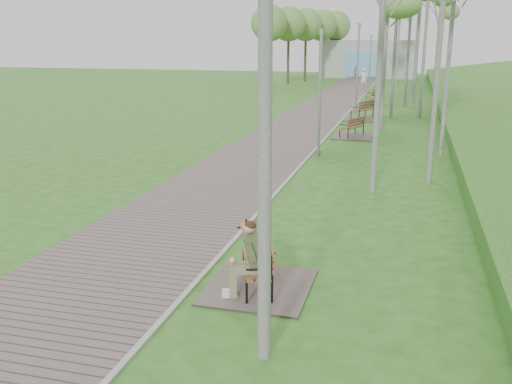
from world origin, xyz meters
TOP-DOWN VIEW (x-y plane):
  - ground at (0.00, 0.00)m, footprint 120.00×120.00m
  - walkway at (-1.75, 21.50)m, footprint 3.50×67.00m
  - kerb at (0.00, 21.50)m, footprint 0.10×67.00m
  - building_north at (-1.50, 50.97)m, footprint 10.00×5.20m
  - bench_main at (1.04, -5.72)m, footprint 1.77×1.97m
  - bench_second at (1.05, 10.58)m, footprint 1.74×1.94m
  - bench_third at (1.00, 16.48)m, footprint 2.02×2.25m
  - bench_far at (0.98, 23.63)m, footprint 1.92×2.13m
  - lamp_post_near at (0.28, 6.07)m, footprint 0.18×0.18m
  - lamp_post_second at (0.40, 18.94)m, footprint 0.19×0.19m
  - lamp_post_third at (0.13, 32.50)m, footprint 0.17×0.17m
  - lamp_post_far at (0.10, 50.54)m, footprint 0.19×0.19m
  - pedestrian_near at (-0.54, 35.53)m, footprint 0.71×0.53m
  - pedestrian_far at (-2.41, 48.40)m, footprint 0.87×0.79m

SIDE VIEW (x-z plane):
  - ground at x=0.00m, z-range 0.00..0.00m
  - walkway at x=-1.75m, z-range 0.00..0.04m
  - kerb at x=0.00m, z-range 0.00..0.05m
  - bench_second at x=1.05m, z-range -0.34..0.73m
  - bench_far at x=0.98m, z-range -0.37..0.81m
  - bench_third at x=1.00m, z-range -0.39..0.85m
  - bench_main at x=1.04m, z-range -0.34..1.20m
  - pedestrian_far at x=-2.41m, z-range 0.00..1.45m
  - pedestrian_near at x=-0.54m, z-range 0.00..1.78m
  - building_north at x=-1.50m, z-range -0.01..3.99m
  - lamp_post_third at x=0.13m, z-range -0.15..4.31m
  - lamp_post_near at x=0.28m, z-range -0.15..4.41m
  - lamp_post_far at x=0.10m, z-range -0.16..4.71m
  - lamp_post_second at x=0.40m, z-range -0.17..4.88m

